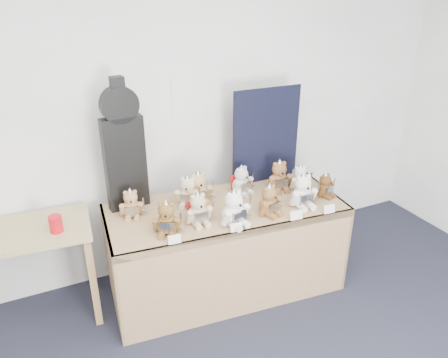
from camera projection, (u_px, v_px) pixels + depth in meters
name	position (u px, v px, depth m)	size (l,w,h in m)	color
room_shell	(184.00, 95.00, 3.46)	(6.00, 6.00, 6.00)	silver
display_table	(229.00, 229.00, 3.36)	(1.89, 0.92, 0.76)	#92704A
side_table	(23.00, 246.00, 3.07)	(0.97, 0.60, 0.78)	tan
guitar_case	(124.00, 147.00, 3.16)	(0.31, 0.11, 1.00)	black
navy_board	(266.00, 136.00, 3.63)	(0.61, 0.02, 0.81)	black
red_cup	(56.00, 224.00, 2.98)	(0.09, 0.09, 0.12)	red
teddy_front_far_left	(167.00, 219.00, 2.98)	(0.21, 0.21, 0.27)	brown
teddy_front_left	(198.00, 210.00, 3.09)	(0.22, 0.18, 0.27)	#C1B088
teddy_front_centre	(234.00, 209.00, 3.07)	(0.25, 0.22, 0.30)	white
teddy_front_right	(269.00, 201.00, 3.21)	(0.22, 0.20, 0.26)	brown
teddy_front_far_right	(303.00, 192.00, 3.32)	(0.24, 0.20, 0.30)	silver
teddy_front_end	(325.00, 186.00, 3.48)	(0.18, 0.17, 0.22)	brown
teddy_back_left	(188.00, 192.00, 3.35)	(0.21, 0.21, 0.26)	beige
teddy_back_centre_left	(199.00, 189.00, 3.38)	(0.23, 0.19, 0.29)	tan
teddy_back_centre_right	(242.00, 181.00, 3.53)	(0.22, 0.20, 0.26)	silver
teddy_back_right	(279.00, 177.00, 3.58)	(0.23, 0.20, 0.28)	brown
teddy_back_end	(300.00, 179.00, 3.59)	(0.19, 0.17, 0.24)	silver
teddy_back_far_left	(131.00, 205.00, 3.19)	(0.20, 0.18, 0.24)	#AD8151
entry_card_a	(175.00, 239.00, 2.88)	(0.09, 0.00, 0.06)	white
entry_card_b	(236.00, 227.00, 3.02)	(0.09, 0.00, 0.06)	white
entry_card_c	(296.00, 215.00, 3.16)	(0.10, 0.00, 0.07)	white
entry_card_d	(329.00, 209.00, 3.25)	(0.09, 0.00, 0.07)	white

